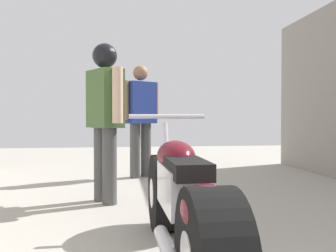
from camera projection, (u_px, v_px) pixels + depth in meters
name	position (u px, v px, depth m)	size (l,w,h in m)	color
ground_plane	(178.00, 224.00, 3.28)	(17.29, 17.29, 0.00)	#A8A399
motorcycle_maroon_cruiser	(183.00, 204.00, 2.34)	(0.62, 2.10, 0.98)	black
mechanic_in_blue	(141.00, 114.00, 5.85)	(0.66, 0.49, 1.78)	#4C4C4C
mechanic_with_helmet	(105.00, 108.00, 4.10)	(0.44, 0.66, 1.78)	#4C4C4C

